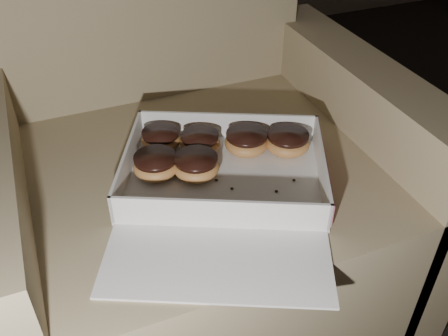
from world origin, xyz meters
The scene contains 13 objects.
armchair centered at (-0.31, 0.65, 0.32)m, with size 0.96×0.81×1.01m.
bakery_box centered at (-0.30, 0.46, 0.46)m, with size 0.56×0.59×0.07m.
donut_a centered at (-0.20, 0.56, 0.48)m, with size 0.10×0.10×0.05m.
donut_b centered at (-0.30, 0.60, 0.48)m, with size 0.09×0.09×0.04m.
donut_c centered at (-0.33, 0.52, 0.48)m, with size 0.10×0.10×0.05m.
donut_d centered at (-0.12, 0.53, 0.48)m, with size 0.10×0.10×0.05m.
donut_e centered at (-0.41, 0.56, 0.48)m, with size 0.09×0.09×0.05m.
donut_f centered at (-0.37, 0.65, 0.48)m, with size 0.09×0.09×0.04m.
crumb_a centered at (-0.28, 0.40, 0.46)m, with size 0.01×0.01×0.00m, color black.
crumb_b centered at (-0.16, 0.43, 0.46)m, with size 0.01×0.01×0.00m, color black.
crumb_c centered at (-0.28, 0.45, 0.46)m, with size 0.01×0.01×0.00m, color black.
crumb_d centered at (-0.30, 0.49, 0.46)m, with size 0.01×0.01×0.00m, color black.
crumb_e centered at (-0.21, 0.41, 0.46)m, with size 0.01×0.01×0.00m, color black.
Camera 1 is at (-0.58, -0.25, 1.10)m, focal length 40.00 mm.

